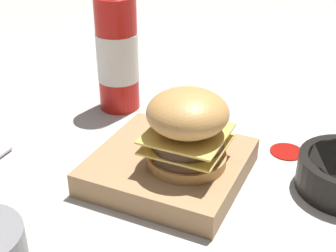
{
  "coord_description": "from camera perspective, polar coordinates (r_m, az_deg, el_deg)",
  "views": [
    {
      "loc": [
        0.25,
        -0.48,
        0.41
      ],
      "look_at": [
        -0.0,
        0.06,
        0.09
      ],
      "focal_mm": 50.0,
      "sensor_mm": 36.0,
      "label": 1
    }
  ],
  "objects": [
    {
      "name": "ketchup_puddle",
      "position": [
        0.8,
        14.28,
        -3.0
      ],
      "size": [
        0.06,
        0.06,
        0.0
      ],
      "color": "#9E140F",
      "rests_on": "ground_plane"
    },
    {
      "name": "ground_plane",
      "position": [
        0.67,
        -1.98,
        -8.81
      ],
      "size": [
        6.0,
        6.0,
        0.0
      ],
      "primitive_type": "plane",
      "color": "#B7B2A8"
    },
    {
      "name": "burger",
      "position": [
        0.65,
        2.37,
        -0.28
      ],
      "size": [
        0.11,
        0.11,
        0.11
      ],
      "color": "tan",
      "rests_on": "serving_board"
    },
    {
      "name": "ketchup_bottle",
      "position": [
        0.89,
        -6.2,
        9.1
      ],
      "size": [
        0.08,
        0.08,
        0.26
      ],
      "color": "red",
      "rests_on": "ground_plane"
    },
    {
      "name": "serving_board",
      "position": [
        0.71,
        -0.0,
        -4.9
      ],
      "size": [
        0.22,
        0.21,
        0.04
      ],
      "color": "#A37A51",
      "rests_on": "ground_plane"
    }
  ]
}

